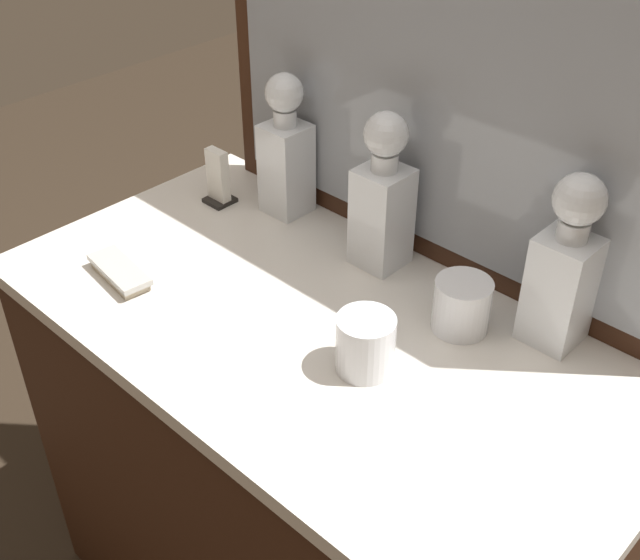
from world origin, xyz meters
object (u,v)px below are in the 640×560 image
napkin_holder (218,181)px  crystal_decanter_center (563,277)px  crystal_decanter_left (286,158)px  crystal_decanter_far_left (382,206)px  crystal_tumbler_right (365,346)px  silver_brush_rear (120,273)px  crystal_tumbler_rear (462,307)px

napkin_holder → crystal_decanter_center: bearing=6.8°
crystal_decanter_left → napkin_holder: bearing=-148.7°
crystal_decanter_far_left → crystal_decanter_center: size_ratio=1.00×
crystal_decanter_left → napkin_holder: (-0.12, -0.07, -0.06)m
napkin_holder → crystal_tumbler_right: bearing=-18.0°
crystal_decanter_left → crystal_tumbler_right: 0.47m
crystal_decanter_left → crystal_decanter_far_left: bearing=-3.1°
crystal_decanter_far_left → napkin_holder: 0.37m
crystal_tumbler_right → napkin_holder: napkin_holder is taller
crystal_decanter_left → silver_brush_rear: crystal_decanter_left is taller
crystal_tumbler_right → crystal_decanter_left: bearing=149.4°
crystal_decanter_far_left → napkin_holder: bearing=-170.9°
crystal_tumbler_right → crystal_tumbler_rear: (0.05, 0.17, -0.00)m
crystal_decanter_far_left → crystal_decanter_center: crystal_decanter_center is taller
crystal_decanter_far_left → crystal_decanter_left: (-0.24, 0.01, -0.00)m
crystal_decanter_left → crystal_decanter_center: crystal_decanter_center is taller
crystal_decanter_far_left → silver_brush_rear: 0.45m
crystal_decanter_center → crystal_tumbler_rear: crystal_decanter_center is taller
crystal_decanter_far_left → crystal_tumbler_rear: 0.22m
crystal_tumbler_rear → crystal_tumbler_right: bearing=-104.8°
crystal_decanter_far_left → crystal_tumbler_right: bearing=-54.4°
crystal_decanter_left → napkin_holder: crystal_decanter_left is taller
crystal_decanter_center → crystal_tumbler_right: size_ratio=3.12×
crystal_decanter_left → silver_brush_rear: (-0.04, -0.35, -0.10)m
crystal_decanter_far_left → crystal_decanter_center: bearing=4.2°
crystal_decanter_center → silver_brush_rear: (-0.60, -0.36, -0.10)m
crystal_decanter_left → crystal_tumbler_rear: 0.46m
crystal_decanter_left → crystal_tumbler_rear: bearing=-8.4°
crystal_tumbler_right → crystal_tumbler_rear: crystal_tumbler_right is taller
crystal_decanter_center → napkin_holder: (-0.67, -0.08, -0.06)m
crystal_decanter_far_left → crystal_tumbler_rear: crystal_decanter_far_left is taller
silver_brush_rear → napkin_holder: (-0.08, 0.28, 0.03)m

